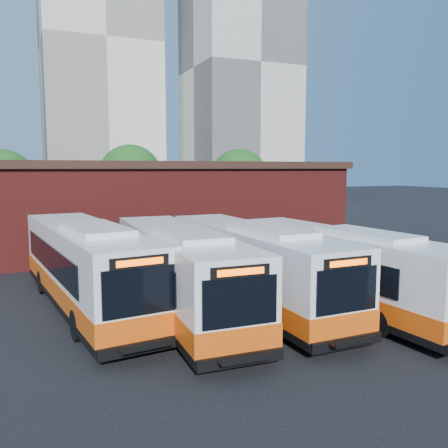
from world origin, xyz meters
name	(u,v)px	position (x,y,z in m)	size (l,w,h in m)	color
ground	(270,328)	(0.00, 0.00, 0.00)	(220.00, 220.00, 0.00)	black
bus_west	(87,269)	(-5.95, 5.28, 1.69)	(4.41, 13.88, 3.73)	silver
bus_midwest	(179,274)	(-2.56, 3.14, 1.64)	(3.11, 13.35, 3.61)	silver
bus_mideast	(252,268)	(0.72, 3.01, 1.63)	(3.07, 13.29, 3.60)	silver
bus_east	(340,271)	(4.00, 1.21, 1.58)	(3.73, 12.93, 3.48)	silver
transit_worker	(353,313)	(2.04, -2.17, 0.95)	(0.69, 0.45, 1.89)	black
depot_building	(143,204)	(0.00, 20.00, 3.26)	(28.60, 12.60, 6.40)	maroon
tree_west	(2,183)	(-10.00, 32.00, 4.64)	(6.00, 6.00, 7.65)	#382314
tree_mid	(130,176)	(2.00, 34.00, 5.08)	(6.56, 6.56, 8.36)	#382314
tree_east	(239,179)	(13.00, 31.00, 4.83)	(6.24, 6.24, 7.96)	#382314
tower_center	(98,46)	(7.00, 86.00, 30.34)	(22.00, 20.00, 61.20)	silver
tower_right	(239,69)	(30.00, 68.00, 24.34)	(18.00, 18.00, 49.20)	beige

